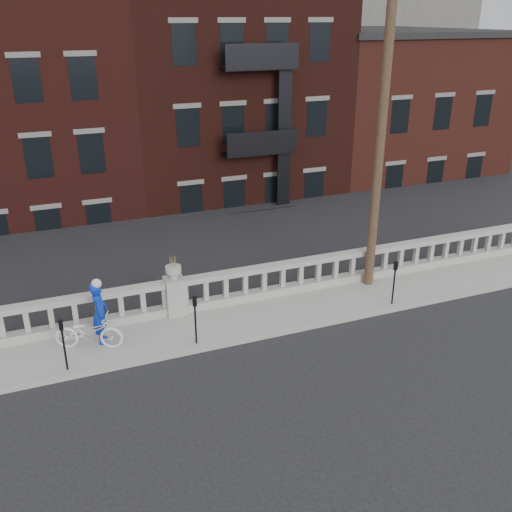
# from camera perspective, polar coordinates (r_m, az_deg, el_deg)

# --- Properties ---
(ground) EXTENTS (120.00, 120.00, 0.00)m
(ground) POSITION_cam_1_polar(r_m,az_deg,el_deg) (13.50, -3.73, -13.77)
(ground) COLOR black
(ground) RESTS_ON ground
(sidewalk) EXTENTS (32.00, 2.20, 0.15)m
(sidewalk) POSITION_cam_1_polar(r_m,az_deg,el_deg) (15.88, -7.14, -7.42)
(sidewalk) COLOR #99978E
(sidewalk) RESTS_ON ground
(balustrade) EXTENTS (28.00, 0.34, 1.03)m
(balustrade) POSITION_cam_1_polar(r_m,az_deg,el_deg) (16.42, -8.10, -4.14)
(balustrade) COLOR #99978E
(balustrade) RESTS_ON sidewalk
(planter_pedestal) EXTENTS (0.55, 0.55, 1.76)m
(planter_pedestal) POSITION_cam_1_polar(r_m,az_deg,el_deg) (16.33, -8.13, -3.55)
(planter_pedestal) COLOR #99978E
(planter_pedestal) RESTS_ON sidewalk
(lower_level) EXTENTS (80.00, 44.00, 20.80)m
(lower_level) POSITION_cam_1_polar(r_m,az_deg,el_deg) (34.03, -15.42, 13.05)
(lower_level) COLOR #605E59
(lower_level) RESTS_ON ground
(utility_pole) EXTENTS (1.60, 0.28, 10.00)m
(utility_pole) POSITION_cam_1_polar(r_m,az_deg,el_deg) (17.04, 12.48, 12.92)
(utility_pole) COLOR #422D1E
(utility_pole) RESTS_ON sidewalk
(parking_meter_a) EXTENTS (0.10, 0.09, 1.36)m
(parking_meter_a) POSITION_cam_1_polar(r_m,az_deg,el_deg) (14.36, -18.74, -7.88)
(parking_meter_a) COLOR black
(parking_meter_a) RESTS_ON sidewalk
(parking_meter_b) EXTENTS (0.10, 0.09, 1.36)m
(parking_meter_b) POSITION_cam_1_polar(r_m,az_deg,el_deg) (14.72, -6.11, -5.85)
(parking_meter_b) COLOR black
(parking_meter_b) RESTS_ON sidewalk
(parking_meter_c) EXTENTS (0.10, 0.09, 1.36)m
(parking_meter_c) POSITION_cam_1_polar(r_m,az_deg,el_deg) (17.10, 13.68, -2.12)
(parking_meter_c) COLOR black
(parking_meter_c) RESTS_ON sidewalk
(bicycle) EXTENTS (1.85, 1.21, 0.92)m
(bicycle) POSITION_cam_1_polar(r_m,az_deg,el_deg) (15.27, -16.39, -7.29)
(bicycle) COLOR white
(bicycle) RESTS_ON sidewalk
(cyclist) EXTENTS (0.49, 0.67, 1.69)m
(cyclist) POSITION_cam_1_polar(r_m,az_deg,el_deg) (15.28, -15.35, -5.48)
(cyclist) COLOR #0C2EBD
(cyclist) RESTS_ON sidewalk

